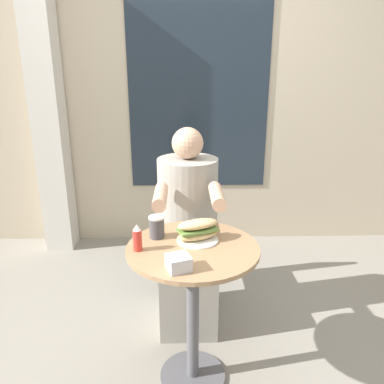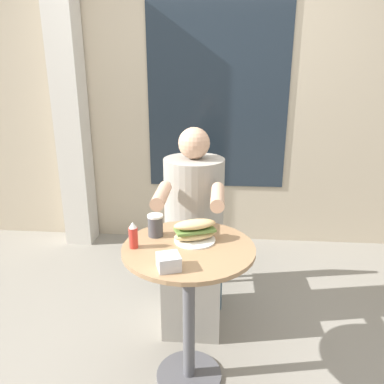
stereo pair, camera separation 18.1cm
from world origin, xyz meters
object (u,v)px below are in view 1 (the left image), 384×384
sandwich_on_plate (198,231)px  cafe_table (193,286)px  diner_chair (187,220)px  drink_cup (157,227)px  condiment_bottle (137,238)px  seated_diner (188,242)px

sandwich_on_plate → cafe_table: bearing=-111.2°
cafe_table → diner_chair: size_ratio=0.86×
sandwich_on_plate → drink_cup: drink_cup is taller
diner_chair → drink_cup: diner_chair is taller
condiment_bottle → cafe_table: bearing=7.3°
cafe_table → seated_diner: (-0.02, 0.50, -0.01)m
seated_diner → sandwich_on_plate: bearing=95.1°
seated_diner → drink_cup: (-0.15, -0.39, 0.27)m
seated_diner → condiment_bottle: seated_diner is taller
condiment_bottle → drink_cup: bearing=60.1°
diner_chair → sandwich_on_plate: bearing=92.8°
seated_diner → drink_cup: size_ratio=11.22×
condiment_bottle → diner_chair: bearing=75.3°
cafe_table → diner_chair: diner_chair is taller
diner_chair → seated_diner: size_ratio=0.72×
sandwich_on_plate → condiment_bottle: condiment_bottle is taller
diner_chair → seated_diner: (0.00, -0.35, 0.00)m
sandwich_on_plate → drink_cup: size_ratio=2.02×
diner_chair → drink_cup: (-0.15, -0.74, 0.28)m
cafe_table → condiment_bottle: bearing=-172.7°
drink_cup → condiment_bottle: 0.15m
sandwich_on_plate → condiment_bottle: bearing=-161.1°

